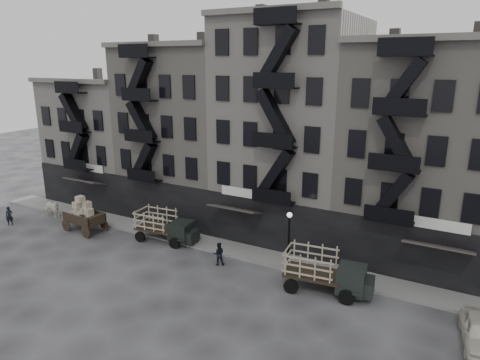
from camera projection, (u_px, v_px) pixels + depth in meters
The scene contains 13 objects.
ground at pixel (231, 277), 28.56m from camera, with size 140.00×140.00×0.00m, color #38383A.
sidewalk at pixel (256, 254), 31.70m from camera, with size 55.00×2.50×0.15m, color slate.
building_west at pixel (112, 140), 44.56m from camera, with size 10.00×11.35×13.20m.
building_midwest at pixel (190, 133), 39.49m from camera, with size 10.00×11.35×16.20m.
building_center at pixel (291, 130), 34.56m from camera, with size 10.00×11.35×18.20m.
building_mideast at pixel (422, 155), 30.18m from camera, with size 10.00×11.35×16.20m.
lamp_post at pixel (289, 233), 28.61m from camera, with size 0.36×0.36×4.28m.
horse at pixel (51, 208), 39.31m from camera, with size 0.93×2.03×1.72m, color silver.
wagon at pixel (83, 211), 35.87m from camera, with size 3.79×2.27×3.07m.
stake_truck_west at pixel (165, 224), 33.90m from camera, with size 5.23×2.54×2.54m.
stake_truck_east at pixel (326, 269), 26.36m from camera, with size 5.57×2.74×2.70m.
pedestrian_west at pixel (9, 216), 37.41m from camera, with size 0.61×0.40×1.67m, color black.
pedestrian_mid at pixel (219, 254), 30.07m from camera, with size 0.81×0.63×1.67m, color black.
Camera 1 is at (12.99, -22.27, 13.91)m, focal length 32.00 mm.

